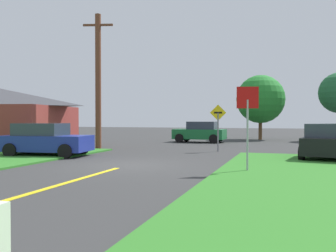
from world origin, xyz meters
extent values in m
plane|color=#353535|center=(0.00, 0.00, 0.00)|extent=(120.00, 120.00, 0.00)
cylinder|color=#9EA0A8|center=(4.71, -0.62, 1.25)|extent=(0.07, 0.07, 2.49)
cube|color=red|center=(4.71, -0.62, 2.57)|extent=(0.73, 0.21, 0.74)
cube|color=navy|center=(-5.24, 1.99, 0.64)|extent=(4.36, 2.46, 0.76)
cube|color=#2D3842|center=(-5.57, 1.95, 1.32)|extent=(2.48, 1.99, 0.60)
cylinder|color=black|center=(-3.97, 3.12, 0.34)|extent=(0.70, 0.31, 0.68)
cylinder|color=black|center=(-3.72, 1.23, 0.34)|extent=(0.70, 0.31, 0.68)
cylinder|color=black|center=(-6.77, 2.76, 0.34)|extent=(0.70, 0.31, 0.68)
cylinder|color=black|center=(-6.52, 0.87, 0.34)|extent=(0.70, 0.31, 0.68)
cube|color=#196B33|center=(-0.53, 14.74, 0.64)|extent=(4.06, 2.03, 0.76)
cube|color=#2D3842|center=(-0.27, 14.73, 1.32)|extent=(2.26, 1.72, 0.60)
cylinder|color=black|center=(-1.92, 13.90, 0.34)|extent=(0.69, 0.25, 0.68)
cylinder|color=black|center=(-1.84, 15.70, 0.34)|extent=(0.69, 0.25, 0.68)
cylinder|color=black|center=(0.78, 13.77, 0.34)|extent=(0.69, 0.25, 0.68)
cylinder|color=black|center=(0.86, 15.58, 0.34)|extent=(0.69, 0.25, 0.68)
cube|color=black|center=(7.81, 4.81, 0.64)|extent=(2.67, 4.42, 0.76)
cube|color=#2D3842|center=(7.76, 4.53, 1.32)|extent=(2.09, 2.55, 0.60)
cylinder|color=black|center=(7.15, 6.36, 0.34)|extent=(0.34, 0.71, 0.68)
cylinder|color=black|center=(6.62, 3.61, 0.34)|extent=(0.34, 0.71, 0.68)
cylinder|color=brown|center=(-4.84, 6.41, 4.06)|extent=(0.35, 0.35, 8.12)
cube|color=brown|center=(-4.84, 6.41, 7.47)|extent=(1.77, 0.58, 0.12)
cylinder|color=slate|center=(2.33, 7.02, 1.09)|extent=(0.08, 0.08, 2.18)
cube|color=yellow|center=(2.33, 7.02, 2.18)|extent=(0.90, 0.17, 0.91)
cube|color=black|center=(2.33, 7.02, 2.18)|extent=(0.45, 0.11, 0.10)
cylinder|color=brown|center=(3.76, 19.99, 0.94)|extent=(0.31, 0.31, 1.88)
sphere|color=#227C29|center=(3.76, 19.99, 3.57)|extent=(4.24, 4.24, 4.24)
camera|label=1|loc=(6.00, -13.37, 1.84)|focal=39.30mm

